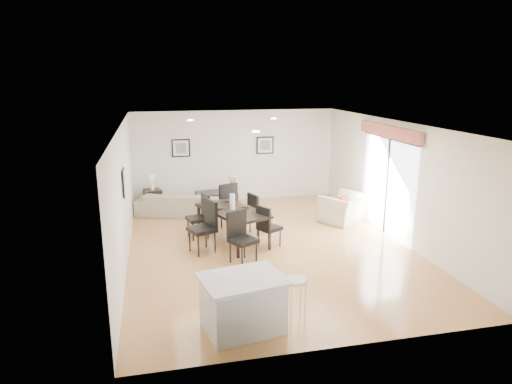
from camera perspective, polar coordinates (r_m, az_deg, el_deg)
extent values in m
plane|color=tan|center=(10.20, 1.53, -6.76)|extent=(8.00, 8.00, 0.00)
cube|color=silver|center=(13.63, -2.58, 4.51)|extent=(6.00, 0.04, 2.70)
cube|color=silver|center=(6.18, 10.86, -7.97)|extent=(6.00, 0.04, 2.70)
cube|color=silver|center=(9.53, -16.18, -0.34)|extent=(0.04, 8.00, 2.70)
cube|color=silver|center=(10.92, 17.03, 1.42)|extent=(0.04, 8.00, 2.70)
cube|color=white|center=(9.57, 1.64, 8.50)|extent=(6.00, 8.00, 0.02)
imported|color=#9F9381|center=(12.52, -9.83, -1.44)|extent=(2.30, 1.43, 0.63)
imported|color=beige|center=(11.96, 10.97, -2.02)|extent=(1.45, 1.41, 0.72)
imported|color=#415F28|center=(13.85, 23.46, -0.96)|extent=(0.37, 0.37, 0.60)
cube|color=black|center=(10.23, -2.96, -2.34)|extent=(1.55, 2.06, 0.06)
cylinder|color=black|center=(9.45, -2.24, -6.22)|extent=(0.07, 0.07, 0.71)
cylinder|color=black|center=(10.87, -7.14, -3.54)|extent=(0.07, 0.07, 0.71)
cylinder|color=black|center=(9.88, 1.71, -5.29)|extent=(0.07, 0.07, 0.71)
cylinder|color=black|center=(11.24, -3.51, -2.85)|extent=(0.07, 0.07, 0.71)
cube|color=black|center=(9.77, -6.78, -4.68)|extent=(0.66, 0.66, 0.09)
cube|color=black|center=(9.77, -5.69, -2.68)|extent=(0.25, 0.49, 0.61)
cylinder|color=black|center=(9.94, -8.28, -6.07)|extent=(0.04, 0.04, 0.46)
cylinder|color=black|center=(10.11, -6.27, -5.65)|extent=(0.04, 0.04, 0.46)
cylinder|color=black|center=(9.61, -7.21, -6.76)|extent=(0.04, 0.04, 0.46)
cylinder|color=black|center=(9.78, -5.15, -6.31)|extent=(0.04, 0.04, 0.46)
cube|color=black|center=(10.66, -7.31, -3.33)|extent=(0.55, 0.55, 0.08)
cube|color=black|center=(10.64, -6.34, -1.71)|extent=(0.16, 0.46, 0.55)
cylinder|color=black|center=(10.84, -8.47, -4.45)|extent=(0.04, 0.04, 0.42)
cylinder|color=black|center=(10.95, -6.68, -4.20)|extent=(0.04, 0.04, 0.42)
cylinder|color=black|center=(10.52, -7.87, -5.02)|extent=(0.04, 0.04, 0.42)
cylinder|color=black|center=(10.63, -6.03, -4.76)|extent=(0.04, 0.04, 0.42)
cube|color=black|center=(10.04, 1.70, -4.53)|extent=(0.58, 0.58, 0.07)
cube|color=black|center=(9.83, 0.92, -3.28)|extent=(0.25, 0.40, 0.51)
cylinder|color=black|center=(10.11, 3.03, -5.80)|extent=(0.03, 0.03, 0.39)
cylinder|color=black|center=(9.89, 1.65, -6.24)|extent=(0.03, 0.03, 0.39)
cylinder|color=black|center=(10.34, 1.73, -5.33)|extent=(0.03, 0.03, 0.39)
cylinder|color=black|center=(10.12, 0.35, -5.75)|extent=(0.03, 0.03, 0.39)
cube|color=black|center=(10.89, 0.49, -2.92)|extent=(0.56, 0.56, 0.08)
cube|color=black|center=(10.71, -0.39, -1.66)|extent=(0.19, 0.44, 0.53)
cylinder|color=black|center=(10.91, 1.74, -4.22)|extent=(0.03, 0.03, 0.40)
cylinder|color=black|center=(10.74, 0.18, -4.52)|extent=(0.03, 0.03, 0.40)
cylinder|color=black|center=(11.19, 0.78, -3.74)|extent=(0.03, 0.03, 0.40)
cylinder|color=black|center=(11.02, -0.76, -4.02)|extent=(0.03, 0.03, 0.40)
cube|color=black|center=(9.16, -1.61, -6.09)|extent=(0.65, 0.65, 0.08)
cube|color=black|center=(9.21, -2.45, -4.00)|extent=(0.45, 0.28, 0.57)
cylinder|color=black|center=(9.01, -1.75, -8.22)|extent=(0.04, 0.04, 0.43)
cylinder|color=black|center=(9.28, -3.23, -7.55)|extent=(0.04, 0.04, 0.43)
cylinder|color=black|center=(9.23, 0.05, -7.64)|extent=(0.04, 0.04, 0.43)
cylinder|color=black|center=(9.49, -1.45, -7.00)|extent=(0.04, 0.04, 0.43)
cube|color=black|center=(11.46, -4.01, -1.75)|extent=(0.65, 0.65, 0.09)
cube|color=black|center=(11.20, -3.47, -0.46)|extent=(0.49, 0.24, 0.60)
cylinder|color=black|center=(11.80, -3.64, -2.66)|extent=(0.04, 0.04, 0.46)
cylinder|color=black|center=(11.48, -2.64, -3.14)|extent=(0.04, 0.04, 0.46)
cylinder|color=black|center=(11.61, -5.31, -2.97)|extent=(0.04, 0.04, 0.46)
cylinder|color=black|center=(11.29, -4.34, -3.47)|extent=(0.04, 0.04, 0.46)
cylinder|color=white|center=(10.17, -2.98, -1.21)|extent=(0.12, 0.12, 0.36)
cylinder|color=#312015|center=(10.27, -1.29, -2.04)|extent=(0.35, 0.35, 0.01)
cylinder|color=black|center=(10.26, -1.29, -1.88)|extent=(0.18, 0.18, 0.05)
cylinder|color=#312015|center=(10.74, -3.48, -1.32)|extent=(0.35, 0.35, 0.01)
cylinder|color=black|center=(10.74, -3.48, -1.17)|extent=(0.18, 0.18, 0.05)
cylinder|color=#312015|center=(10.17, -4.66, -2.25)|extent=(0.35, 0.35, 0.01)
cylinder|color=black|center=(10.16, -4.66, -2.08)|extent=(0.18, 0.18, 0.05)
cylinder|color=#312015|center=(9.69, -2.40, -3.06)|extent=(0.35, 0.35, 0.01)
cylinder|color=black|center=(9.68, -2.40, -2.89)|extent=(0.18, 0.18, 0.05)
cube|color=black|center=(13.14, -4.96, -0.94)|extent=(1.18, 0.80, 0.44)
cube|color=black|center=(13.09, -12.74, -0.97)|extent=(0.54, 0.54, 0.59)
cylinder|color=white|center=(12.99, -12.84, 0.69)|extent=(0.10, 0.10, 0.18)
cone|color=white|center=(12.95, -12.89, 1.61)|extent=(0.23, 0.23, 0.25)
cube|color=maroon|center=(11.78, 10.76, -1.26)|extent=(0.28, 0.27, 0.30)
cube|color=silver|center=(6.93, -1.66, -13.96)|extent=(1.23, 1.01, 0.77)
cube|color=#BBBBBD|center=(6.74, -1.69, -10.86)|extent=(1.33, 1.12, 0.05)
cylinder|color=white|center=(6.98, 5.06, -10.98)|extent=(0.33, 0.33, 0.05)
cylinder|color=silver|center=(7.25, 5.57, -13.01)|extent=(0.02, 0.02, 0.69)
cylinder|color=silver|center=(7.19, 3.87, -13.21)|extent=(0.02, 0.02, 0.69)
cylinder|color=silver|center=(7.01, 4.39, -14.01)|extent=(0.02, 0.02, 0.69)
cylinder|color=silver|center=(7.07, 6.14, -13.79)|extent=(0.02, 0.02, 0.69)
cube|color=black|center=(13.37, -9.37, 5.44)|extent=(0.52, 0.03, 0.52)
cube|color=white|center=(13.37, -9.37, 5.44)|extent=(0.44, 0.04, 0.44)
cube|color=#585853|center=(13.37, -9.37, 5.44)|extent=(0.30, 0.04, 0.30)
cube|color=black|center=(13.74, 1.14, 5.87)|extent=(0.52, 0.03, 0.52)
cube|color=white|center=(13.74, 1.14, 5.87)|extent=(0.44, 0.04, 0.44)
cube|color=#585853|center=(13.74, 1.14, 5.87)|extent=(0.30, 0.04, 0.30)
cube|color=black|center=(9.27, -16.18, 1.16)|extent=(0.03, 0.52, 0.52)
cube|color=white|center=(9.27, -16.18, 1.16)|extent=(0.04, 0.44, 0.44)
cube|color=#585853|center=(9.27, -16.18, 1.16)|extent=(0.04, 0.30, 0.30)
cube|color=white|center=(11.21, 16.11, 0.63)|extent=(0.02, 2.40, 2.25)
cube|color=black|center=(11.20, 16.02, 0.63)|extent=(0.03, 0.05, 2.25)
cube|color=black|center=(11.00, 16.43, 6.43)|extent=(0.03, 2.50, 0.05)
cube|color=maroon|center=(10.96, 16.30, 7.26)|extent=(0.10, 2.70, 0.28)
plane|color=gray|center=(12.59, 23.87, -3.90)|extent=(6.00, 6.00, 0.00)
cube|color=#2E2D30|center=(13.10, 28.49, 0.36)|extent=(0.08, 5.50, 1.80)
cube|color=brown|center=(14.84, 22.10, 2.90)|extent=(0.35, 0.35, 2.00)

